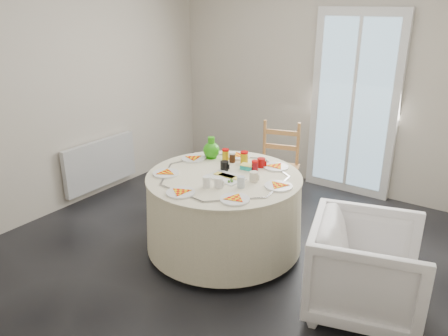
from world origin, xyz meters
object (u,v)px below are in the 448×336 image
Objects in this scene: wooden_chair at (277,169)px; green_pitcher at (211,144)px; table at (224,212)px; radiator at (101,163)px; armchair at (366,265)px.

green_pitcher reaches higher than wooden_chair.
green_pitcher is at bearing 139.74° from table.
wooden_chair is (-0.00, 1.00, 0.09)m from table.
armchair is (3.23, -0.33, 0.01)m from radiator.
radiator is 4.86× the size of green_pitcher.
table is 6.78× the size of green_pitcher.
green_pitcher is at bearing -133.91° from wooden_chair.
armchair is 3.85× the size of green_pitcher.
radiator is 1.26× the size of armchair.
radiator is 1.04× the size of wooden_chair.
wooden_chair reaches higher than radiator.
radiator is 2.06m from wooden_chair.
green_pitcher is (-1.69, 0.43, 0.48)m from armchair.
wooden_chair is 0.88m from green_pitcher.
wooden_chair is at bearing 22.97° from radiator.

